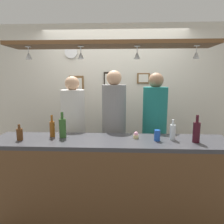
% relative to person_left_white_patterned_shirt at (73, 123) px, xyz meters
% --- Properties ---
extents(ground_plane, '(8.00, 8.00, 0.00)m').
position_rel_person_left_white_patterned_shirt_xyz_m(ground_plane, '(0.57, -0.28, -1.03)').
color(ground_plane, '#4C4742').
extents(back_wall, '(4.40, 0.06, 2.60)m').
position_rel_person_left_white_patterned_shirt_xyz_m(back_wall, '(0.57, 0.82, 0.27)').
color(back_wall, silver).
rests_on(back_wall, ground_plane).
extents(bar_counter, '(2.70, 0.55, 0.99)m').
position_rel_person_left_white_patterned_shirt_xyz_m(bar_counter, '(0.57, -0.78, -0.36)').
color(bar_counter, '#38383D').
rests_on(bar_counter, ground_plane).
extents(overhead_glass_rack, '(2.20, 0.36, 0.04)m').
position_rel_person_left_white_patterned_shirt_xyz_m(overhead_glass_rack, '(0.57, -0.58, 1.00)').
color(overhead_glass_rack, brown).
extents(hanging_wineglass_far_left, '(0.07, 0.07, 0.13)m').
position_rel_person_left_white_patterned_shirt_xyz_m(hanging_wineglass_far_left, '(-0.31, -0.63, 0.89)').
color(hanging_wineglass_far_left, silver).
rests_on(hanging_wineglass_far_left, overhead_glass_rack).
extents(hanging_wineglass_left, '(0.07, 0.07, 0.13)m').
position_rel_person_left_white_patterned_shirt_xyz_m(hanging_wineglass_left, '(0.26, -0.63, 0.89)').
color(hanging_wineglass_left, silver).
rests_on(hanging_wineglass_left, overhead_glass_rack).
extents(hanging_wineglass_center_left, '(0.07, 0.07, 0.13)m').
position_rel_person_left_white_patterned_shirt_xyz_m(hanging_wineglass_center_left, '(0.85, -0.62, 0.89)').
color(hanging_wineglass_center_left, silver).
rests_on(hanging_wineglass_center_left, overhead_glass_rack).
extents(hanging_wineglass_center, '(0.07, 0.07, 0.13)m').
position_rel_person_left_white_patterned_shirt_xyz_m(hanging_wineglass_center, '(1.47, -0.62, 0.89)').
color(hanging_wineglass_center, silver).
rests_on(hanging_wineglass_center, overhead_glass_rack).
extents(person_left_white_patterned_shirt, '(0.34, 0.34, 1.70)m').
position_rel_person_left_white_patterned_shirt_xyz_m(person_left_white_patterned_shirt, '(0.00, 0.00, 0.00)').
color(person_left_white_patterned_shirt, '#2D334C').
rests_on(person_left_white_patterned_shirt, ground_plane).
extents(person_middle_grey_shirt, '(0.34, 0.34, 1.78)m').
position_rel_person_left_white_patterned_shirt_xyz_m(person_middle_grey_shirt, '(0.59, 0.00, 0.05)').
color(person_middle_grey_shirt, '#2D334C').
rests_on(person_middle_grey_shirt, ground_plane).
extents(person_right_teal_shirt, '(0.34, 0.34, 1.75)m').
position_rel_person_left_white_patterned_shirt_xyz_m(person_right_teal_shirt, '(1.16, 0.00, 0.03)').
color(person_right_teal_shirt, '#2D334C').
rests_on(person_right_teal_shirt, ground_plane).
extents(bottle_soda_clear, '(0.06, 0.06, 0.23)m').
position_rel_person_left_white_patterned_shirt_xyz_m(bottle_soda_clear, '(1.27, -0.59, 0.05)').
color(bottle_soda_clear, silver).
rests_on(bottle_soda_clear, bar_counter).
extents(bottle_beer_brown_stubby, '(0.07, 0.07, 0.18)m').
position_rel_person_left_white_patterned_shirt_xyz_m(bottle_beer_brown_stubby, '(-0.44, -0.69, 0.03)').
color(bottle_beer_brown_stubby, '#512D14').
rests_on(bottle_beer_brown_stubby, bar_counter).
extents(bottle_beer_amber_tall, '(0.06, 0.06, 0.26)m').
position_rel_person_left_white_patterned_shirt_xyz_m(bottle_beer_amber_tall, '(-0.12, -0.54, 0.06)').
color(bottle_beer_amber_tall, brown).
rests_on(bottle_beer_amber_tall, bar_counter).
extents(bottle_wine_dark_red, '(0.08, 0.08, 0.30)m').
position_rel_person_left_white_patterned_shirt_xyz_m(bottle_wine_dark_red, '(1.50, -0.68, 0.08)').
color(bottle_wine_dark_red, '#380F19').
rests_on(bottle_wine_dark_red, bar_counter).
extents(bottle_champagne_green, '(0.08, 0.08, 0.30)m').
position_rel_person_left_white_patterned_shirt_xyz_m(bottle_champagne_green, '(0.01, -0.56, 0.08)').
color(bottle_champagne_green, '#2D5623').
rests_on(bottle_champagne_green, bar_counter).
extents(drink_can, '(0.07, 0.07, 0.12)m').
position_rel_person_left_white_patterned_shirt_xyz_m(drink_can, '(1.09, -0.64, 0.02)').
color(drink_can, '#1E4CB2').
rests_on(drink_can, bar_counter).
extents(cupcake, '(0.06, 0.06, 0.08)m').
position_rel_person_left_white_patterned_shirt_xyz_m(cupcake, '(0.86, -0.56, -0.01)').
color(cupcake, beige).
rests_on(cupcake, bar_counter).
extents(picture_frame_upper_small, '(0.22, 0.02, 0.18)m').
position_rel_person_left_white_patterned_shirt_xyz_m(picture_frame_upper_small, '(1.07, 0.78, 0.64)').
color(picture_frame_upper_small, brown).
rests_on(picture_frame_upper_small, back_wall).
extents(picture_frame_crest, '(0.18, 0.02, 0.26)m').
position_rel_person_left_white_patterned_shirt_xyz_m(picture_frame_crest, '(0.47, 0.78, 0.62)').
color(picture_frame_crest, black).
rests_on(picture_frame_crest, back_wall).
extents(picture_frame_caricature, '(0.26, 0.02, 0.34)m').
position_rel_person_left_white_patterned_shirt_xyz_m(picture_frame_caricature, '(-0.11, 0.78, 0.52)').
color(picture_frame_caricature, brown).
rests_on(picture_frame_caricature, back_wall).
extents(wall_clock, '(0.22, 0.03, 0.22)m').
position_rel_person_left_white_patterned_shirt_xyz_m(wall_clock, '(-0.19, 0.77, 1.10)').
color(wall_clock, white).
rests_on(wall_clock, back_wall).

